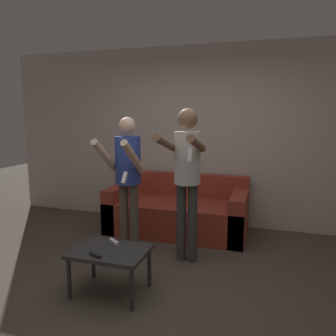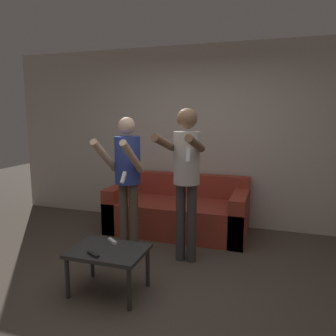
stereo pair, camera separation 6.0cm
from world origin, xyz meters
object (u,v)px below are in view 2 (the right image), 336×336
object	(u,v)px
person_standing_right	(186,168)
remote_near	(93,254)
couch	(178,212)
coffee_table	(108,255)
remote_far	(112,241)
person_standing_left	(127,171)

from	to	relation	value
person_standing_right	remote_near	xyz separation A→B (m)	(-0.58, -1.04, -0.65)
remote_near	couch	bearing A→B (deg)	83.60
person_standing_right	coffee_table	distance (m)	1.24
person_standing_right	remote_near	size ratio (longest dim) A/B	11.71
coffee_table	remote_far	distance (m)	0.19
person_standing_right	coffee_table	size ratio (longest dim) A/B	2.49
couch	remote_far	size ratio (longest dim) A/B	13.98
couch	person_standing_right	distance (m)	1.29
couch	person_standing_right	bearing A→B (deg)	-68.84
person_standing_left	remote_near	bearing A→B (deg)	-82.32
remote_far	person_standing_right	bearing A→B (deg)	51.01
person_standing_right	coffee_table	world-z (taller)	person_standing_right
coffee_table	remote_near	bearing A→B (deg)	-110.11
person_standing_right	couch	bearing A→B (deg)	111.16
couch	remote_far	distance (m)	1.66
couch	person_standing_left	world-z (taller)	person_standing_left
couch	person_standing_left	distance (m)	1.24
person_standing_right	remote_near	distance (m)	1.36
couch	coffee_table	distance (m)	1.81
person_standing_left	person_standing_right	bearing A→B (deg)	-0.30
person_standing_left	remote_far	bearing A→B (deg)	-77.55
person_standing_left	coffee_table	distance (m)	1.10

